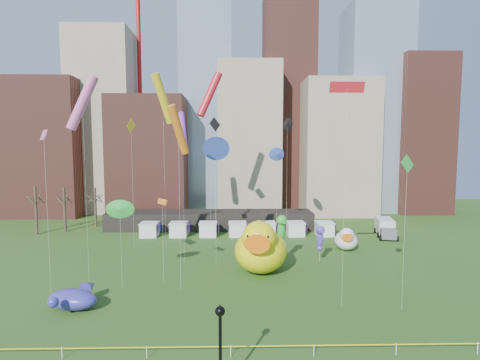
{
  "coord_description": "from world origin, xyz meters",
  "views": [
    {
      "loc": [
        0.13,
        -24.7,
        14.94
      ],
      "look_at": [
        0.86,
        8.95,
        12.0
      ],
      "focal_mm": 27.0,
      "sensor_mm": 36.0,
      "label": 1
    }
  ],
  "objects_px": {
    "big_duck": "(260,248)",
    "box_truck": "(385,228)",
    "seahorse_purple": "(320,236)",
    "small_duck": "(346,239)",
    "lamppost": "(220,341)",
    "whale_inflatable": "(74,298)",
    "seahorse_green": "(281,227)"
  },
  "relations": [
    {
      "from": "big_duck",
      "to": "small_duck",
      "type": "relative_size",
      "value": 1.87
    },
    {
      "from": "seahorse_green",
      "to": "box_truck",
      "type": "xyz_separation_m",
      "value": [
        19.79,
        14.45,
        -3.33
      ]
    },
    {
      "from": "seahorse_purple",
      "to": "box_truck",
      "type": "distance_m",
      "value": 20.35
    },
    {
      "from": "seahorse_purple",
      "to": "whale_inflatable",
      "type": "distance_m",
      "value": 29.48
    },
    {
      "from": "big_duck",
      "to": "box_truck",
      "type": "distance_m",
      "value": 28.9
    },
    {
      "from": "whale_inflatable",
      "to": "small_duck",
      "type": "bearing_deg",
      "value": 45.05
    },
    {
      "from": "whale_inflatable",
      "to": "lamppost",
      "type": "bearing_deg",
      "value": -26.87
    },
    {
      "from": "seahorse_green",
      "to": "seahorse_purple",
      "type": "height_order",
      "value": "seahorse_green"
    },
    {
      "from": "whale_inflatable",
      "to": "seahorse_green",
      "type": "bearing_deg",
      "value": 45.04
    },
    {
      "from": "seahorse_purple",
      "to": "seahorse_green",
      "type": "bearing_deg",
      "value": -178.03
    },
    {
      "from": "seahorse_green",
      "to": "whale_inflatable",
      "type": "distance_m",
      "value": 24.91
    },
    {
      "from": "seahorse_green",
      "to": "box_truck",
      "type": "height_order",
      "value": "seahorse_green"
    },
    {
      "from": "big_duck",
      "to": "small_duck",
      "type": "distance_m",
      "value": 16.48
    },
    {
      "from": "lamppost",
      "to": "seahorse_purple",
      "type": "bearing_deg",
      "value": 64.34
    },
    {
      "from": "seahorse_green",
      "to": "whale_inflatable",
      "type": "relative_size",
      "value": 1.03
    },
    {
      "from": "big_duck",
      "to": "box_truck",
      "type": "xyz_separation_m",
      "value": [
        22.76,
        17.74,
        -1.58
      ]
    },
    {
      "from": "seahorse_green",
      "to": "small_duck",
      "type": "bearing_deg",
      "value": 20.34
    },
    {
      "from": "small_duck",
      "to": "whale_inflatable",
      "type": "height_order",
      "value": "small_duck"
    },
    {
      "from": "big_duck",
      "to": "seahorse_green",
      "type": "distance_m",
      "value": 4.76
    },
    {
      "from": "small_duck",
      "to": "whale_inflatable",
      "type": "relative_size",
      "value": 0.79
    },
    {
      "from": "small_duck",
      "to": "seahorse_green",
      "type": "relative_size",
      "value": 0.76
    },
    {
      "from": "seahorse_green",
      "to": "big_duck",
      "type": "bearing_deg",
      "value": -142.38
    },
    {
      "from": "whale_inflatable",
      "to": "seahorse_purple",
      "type": "bearing_deg",
      "value": 40.71
    },
    {
      "from": "seahorse_green",
      "to": "whale_inflatable",
      "type": "bearing_deg",
      "value": -159.67
    },
    {
      "from": "box_truck",
      "to": "seahorse_green",
      "type": "bearing_deg",
      "value": -130.54
    },
    {
      "from": "small_duck",
      "to": "box_truck",
      "type": "distance_m",
      "value": 12.48
    },
    {
      "from": "big_duck",
      "to": "whale_inflatable",
      "type": "height_order",
      "value": "big_duck"
    },
    {
      "from": "lamppost",
      "to": "box_truck",
      "type": "height_order",
      "value": "lamppost"
    },
    {
      "from": "big_duck",
      "to": "small_duck",
      "type": "bearing_deg",
      "value": 44.67
    },
    {
      "from": "small_duck",
      "to": "box_truck",
      "type": "height_order",
      "value": "small_duck"
    },
    {
      "from": "small_duck",
      "to": "box_truck",
      "type": "relative_size",
      "value": 0.68
    },
    {
      "from": "big_duck",
      "to": "seahorse_purple",
      "type": "bearing_deg",
      "value": 34.28
    }
  ]
}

